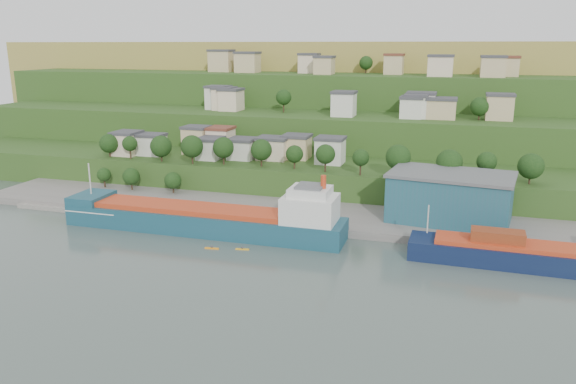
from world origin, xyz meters
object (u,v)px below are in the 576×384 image
at_px(cargo_ship_far, 553,259).
at_px(warehouse, 450,197).
at_px(cargo_ship_near, 211,221).
at_px(caravan, 104,200).
at_px(kayak_orange, 212,248).

distance_m(cargo_ship_far, warehouse, 32.49).
relative_size(cargo_ship_near, caravan, 11.56).
bearing_deg(caravan, cargo_ship_near, -30.70).
bearing_deg(cargo_ship_far, warehouse, 135.15).
bearing_deg(cargo_ship_near, warehouse, 20.06).
bearing_deg(warehouse, caravan, -165.79).
xyz_separation_m(cargo_ship_far, kayak_orange, (-75.27, -9.74, -2.16)).
xyz_separation_m(cargo_ship_far, warehouse, (-22.19, 22.96, 6.02)).
xyz_separation_m(cargo_ship_far, caravan, (-119.42, 11.93, 0.29)).
xyz_separation_m(warehouse, caravan, (-97.22, -11.02, -5.73)).
bearing_deg(kayak_orange, warehouse, 25.56).
relative_size(cargo_ship_far, warehouse, 1.69).
bearing_deg(caravan, cargo_ship_far, -21.41).
distance_m(caravan, kayak_orange, 49.24).
xyz_separation_m(cargo_ship_near, caravan, (-38.93, 10.43, -0.35)).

